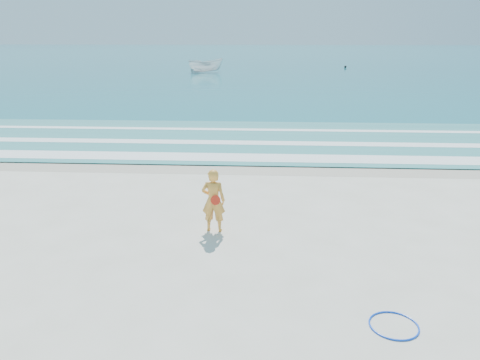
{
  "coord_description": "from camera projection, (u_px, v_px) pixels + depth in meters",
  "views": [
    {
      "loc": [
        1.02,
        -9.67,
        5.34
      ],
      "look_at": [
        0.23,
        4.0,
        1.0
      ],
      "focal_mm": 35.0,
      "sensor_mm": 36.0,
      "label": 1
    }
  ],
  "objects": [
    {
      "name": "shallow",
      "position": [
        247.0,
        139.0,
        24.19
      ],
      "size": [
        400.0,
        10.0,
        0.01
      ],
      "primitive_type": "cube",
      "color": "#59B7AD",
      "rests_on": "ocean"
    },
    {
      "name": "buoy",
      "position": [
        345.0,
        67.0,
        72.28
      ],
      "size": [
        0.37,
        0.37,
        0.37
      ],
      "primitive_type": "sphere",
      "color": "black",
      "rests_on": "ocean"
    },
    {
      "name": "ground",
      "position": [
        220.0,
        273.0,
        10.88
      ],
      "size": [
        400.0,
        400.0,
        0.0
      ],
      "primitive_type": "plane",
      "color": "silver",
      "rests_on": "ground"
    },
    {
      "name": "wet_sand",
      "position": [
        241.0,
        167.0,
        19.44
      ],
      "size": [
        400.0,
        2.4,
        0.0
      ],
      "primitive_type": "cube",
      "color": "#B2A893",
      "rests_on": "ground"
    },
    {
      "name": "boat",
      "position": [
        206.0,
        66.0,
        63.75
      ],
      "size": [
        5.19,
        3.65,
        1.88
      ],
      "primitive_type": "imported",
      "rotation": [
        0.0,
        0.0,
        1.99
      ],
      "color": "silver",
      "rests_on": "ocean"
    },
    {
      "name": "foam_far",
      "position": [
        249.0,
        130.0,
        26.56
      ],
      "size": [
        400.0,
        0.6,
        0.01
      ],
      "primitive_type": "cube",
      "color": "white",
      "rests_on": "shallow"
    },
    {
      "name": "foam_near",
      "position": [
        243.0,
        157.0,
        20.66
      ],
      "size": [
        400.0,
        1.4,
        0.01
      ],
      "primitive_type": "cube",
      "color": "white",
      "rests_on": "shallow"
    },
    {
      "name": "hoop",
      "position": [
        394.0,
        325.0,
        8.89
      ],
      "size": [
        0.94,
        0.94,
        0.03
      ],
      "primitive_type": "torus",
      "rotation": [
        0.0,
        0.0,
        -0.0
      ],
      "color": "blue",
      "rests_on": "ground"
    },
    {
      "name": "ocean",
      "position": [
        263.0,
        56.0,
        110.8
      ],
      "size": [
        400.0,
        190.0,
        0.04
      ],
      "primitive_type": "cube",
      "color": "#19727F",
      "rests_on": "ground"
    },
    {
      "name": "foam_mid",
      "position": [
        246.0,
        143.0,
        23.42
      ],
      "size": [
        400.0,
        0.9,
        0.01
      ],
      "primitive_type": "cube",
      "color": "white",
      "rests_on": "shallow"
    },
    {
      "name": "woman",
      "position": [
        213.0,
        200.0,
        12.91
      ],
      "size": [
        0.68,
        0.46,
        1.8
      ],
      "color": "orange",
      "rests_on": "ground"
    }
  ]
}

